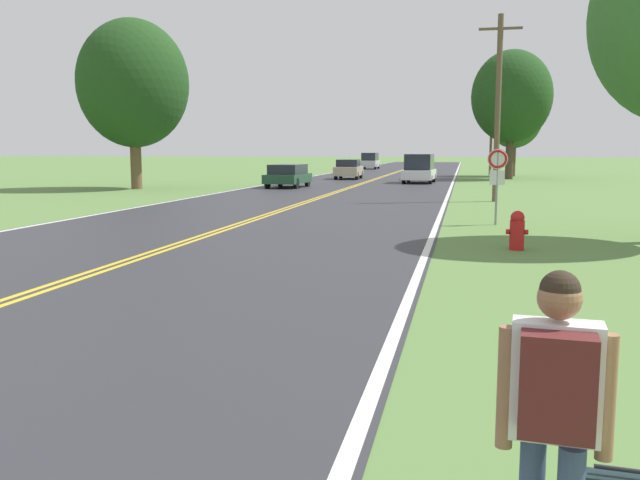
{
  "coord_description": "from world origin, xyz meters",
  "views": [
    {
      "loc": [
        6.63,
        -1.25,
        2.26
      ],
      "look_at": [
        4.68,
        7.89,
        1.0
      ],
      "focal_mm": 38.0,
      "sensor_mm": 36.0,
      "label": 1
    }
  ],
  "objects_px": {
    "tree_behind_sign": "(133,84)",
    "car_silver_van_receding": "(370,161)",
    "car_dark_grey_hatchback_mid_far": "(419,164)",
    "fire_hydrant": "(517,230)",
    "hitchhiker_person": "(555,400)",
    "traffic_sign": "(497,168)",
    "car_dark_green_hatchback_nearest": "(288,175)",
    "tree_right_cluster": "(512,97)",
    "car_white_van_approaching": "(419,168)",
    "car_champagne_sedan_mid_near": "(349,169)",
    "tree_left_verge": "(514,116)"
  },
  "relations": [
    {
      "from": "tree_behind_sign",
      "to": "car_silver_van_receding",
      "type": "distance_m",
      "value": 42.66
    },
    {
      "from": "car_dark_grey_hatchback_mid_far",
      "to": "fire_hydrant",
      "type": "bearing_deg",
      "value": 4.66
    },
    {
      "from": "hitchhiker_person",
      "to": "tree_behind_sign",
      "type": "height_order",
      "value": "tree_behind_sign"
    },
    {
      "from": "fire_hydrant",
      "to": "car_silver_van_receding",
      "type": "height_order",
      "value": "car_silver_van_receding"
    },
    {
      "from": "traffic_sign",
      "to": "car_dark_green_hatchback_nearest",
      "type": "bearing_deg",
      "value": 121.85
    },
    {
      "from": "fire_hydrant",
      "to": "car_dark_grey_hatchback_mid_far",
      "type": "bearing_deg",
      "value": 96.0
    },
    {
      "from": "hitchhiker_person",
      "to": "fire_hydrant",
      "type": "relative_size",
      "value": 1.88
    },
    {
      "from": "traffic_sign",
      "to": "tree_right_cluster",
      "type": "xyz_separation_m",
      "value": [
        2.32,
        32.44,
        4.46
      ]
    },
    {
      "from": "fire_hydrant",
      "to": "car_white_van_approaching",
      "type": "relative_size",
      "value": 0.21
    },
    {
      "from": "tree_behind_sign",
      "to": "car_white_van_approaching",
      "type": "distance_m",
      "value": 19.13
    },
    {
      "from": "fire_hydrant",
      "to": "tree_behind_sign",
      "type": "distance_m",
      "value": 28.63
    },
    {
      "from": "tree_right_cluster",
      "to": "car_white_van_approaching",
      "type": "bearing_deg",
      "value": -130.63
    },
    {
      "from": "car_champagne_sedan_mid_near",
      "to": "car_dark_grey_hatchback_mid_far",
      "type": "relative_size",
      "value": 1.17
    },
    {
      "from": "tree_right_cluster",
      "to": "car_dark_green_hatchback_nearest",
      "type": "distance_m",
      "value": 20.48
    },
    {
      "from": "tree_left_verge",
      "to": "car_dark_green_hatchback_nearest",
      "type": "distance_m",
      "value": 25.08
    },
    {
      "from": "traffic_sign",
      "to": "car_white_van_approaching",
      "type": "height_order",
      "value": "traffic_sign"
    },
    {
      "from": "traffic_sign",
      "to": "tree_left_verge",
      "type": "relative_size",
      "value": 0.29
    },
    {
      "from": "tree_left_verge",
      "to": "car_white_van_approaching",
      "type": "height_order",
      "value": "tree_left_verge"
    },
    {
      "from": "hitchhiker_person",
      "to": "car_dark_grey_hatchback_mid_far",
      "type": "height_order",
      "value": "hitchhiker_person"
    },
    {
      "from": "traffic_sign",
      "to": "tree_left_verge",
      "type": "bearing_deg",
      "value": 85.59
    },
    {
      "from": "fire_hydrant",
      "to": "car_champagne_sedan_mid_near",
      "type": "distance_m",
      "value": 36.72
    },
    {
      "from": "traffic_sign",
      "to": "car_white_van_approaching",
      "type": "xyz_separation_m",
      "value": [
        -3.95,
        25.13,
        -0.71
      ]
    },
    {
      "from": "traffic_sign",
      "to": "car_silver_van_receding",
      "type": "relative_size",
      "value": 0.57
    },
    {
      "from": "car_champagne_sedan_mid_near",
      "to": "car_dark_grey_hatchback_mid_far",
      "type": "xyz_separation_m",
      "value": [
        3.98,
        20.74,
        -0.02
      ]
    },
    {
      "from": "fire_hydrant",
      "to": "car_champagne_sedan_mid_near",
      "type": "relative_size",
      "value": 0.21
    },
    {
      "from": "hitchhiker_person",
      "to": "tree_right_cluster",
      "type": "bearing_deg",
      "value": 2.06
    },
    {
      "from": "hitchhiker_person",
      "to": "car_champagne_sedan_mid_near",
      "type": "height_order",
      "value": "hitchhiker_person"
    },
    {
      "from": "tree_left_verge",
      "to": "car_dark_grey_hatchback_mid_far",
      "type": "bearing_deg",
      "value": 124.3
    },
    {
      "from": "car_champagne_sedan_mid_near",
      "to": "car_silver_van_receding",
      "type": "height_order",
      "value": "car_silver_van_receding"
    },
    {
      "from": "car_silver_van_receding",
      "to": "car_champagne_sedan_mid_near",
      "type": "bearing_deg",
      "value": -174.64
    },
    {
      "from": "tree_right_cluster",
      "to": "car_dark_grey_hatchback_mid_far",
      "type": "height_order",
      "value": "tree_right_cluster"
    },
    {
      "from": "hitchhiker_person",
      "to": "car_silver_van_receding",
      "type": "xyz_separation_m",
      "value": [
        -11.16,
        74.12,
        -0.07
      ]
    },
    {
      "from": "car_dark_grey_hatchback_mid_far",
      "to": "tree_left_verge",
      "type": "bearing_deg",
      "value": 32.96
    },
    {
      "from": "car_silver_van_receding",
      "to": "tree_left_verge",
      "type": "bearing_deg",
      "value": -140.39
    },
    {
      "from": "car_white_van_approaching",
      "to": "car_dark_grey_hatchback_mid_far",
      "type": "relative_size",
      "value": 1.2
    },
    {
      "from": "tree_behind_sign",
      "to": "car_dark_grey_hatchback_mid_far",
      "type": "bearing_deg",
      "value": 69.12
    },
    {
      "from": "hitchhiker_person",
      "to": "car_dark_grey_hatchback_mid_far",
      "type": "distance_m",
      "value": 68.65
    },
    {
      "from": "tree_left_verge",
      "to": "car_dark_grey_hatchback_mid_far",
      "type": "height_order",
      "value": "tree_left_verge"
    },
    {
      "from": "fire_hydrant",
      "to": "car_champagne_sedan_mid_near",
      "type": "height_order",
      "value": "car_champagne_sedan_mid_near"
    },
    {
      "from": "car_white_van_approaching",
      "to": "car_champagne_sedan_mid_near",
      "type": "height_order",
      "value": "car_white_van_approaching"
    },
    {
      "from": "hitchhiker_person",
      "to": "traffic_sign",
      "type": "bearing_deg",
      "value": 3.71
    },
    {
      "from": "hitchhiker_person",
      "to": "car_white_van_approaching",
      "type": "xyz_separation_m",
      "value": [
        -3.48,
        42.65,
        -0.04
      ]
    },
    {
      "from": "traffic_sign",
      "to": "car_dark_grey_hatchback_mid_far",
      "type": "height_order",
      "value": "traffic_sign"
    },
    {
      "from": "tree_behind_sign",
      "to": "car_silver_van_receding",
      "type": "height_order",
      "value": "tree_behind_sign"
    },
    {
      "from": "car_white_van_approaching",
      "to": "tree_behind_sign",
      "type": "bearing_deg",
      "value": -54.29
    },
    {
      "from": "tree_right_cluster",
      "to": "car_champagne_sedan_mid_near",
      "type": "distance_m",
      "value": 13.31
    },
    {
      "from": "car_dark_grey_hatchback_mid_far",
      "to": "car_champagne_sedan_mid_near",
      "type": "bearing_deg",
      "value": -12.21
    },
    {
      "from": "hitchhiker_person",
      "to": "car_white_van_approaching",
      "type": "relative_size",
      "value": 0.39
    },
    {
      "from": "hitchhiker_person",
      "to": "tree_left_verge",
      "type": "relative_size",
      "value": 0.22
    },
    {
      "from": "car_dark_green_hatchback_nearest",
      "to": "hitchhiker_person",
      "type": "bearing_deg",
      "value": -160.67
    }
  ]
}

